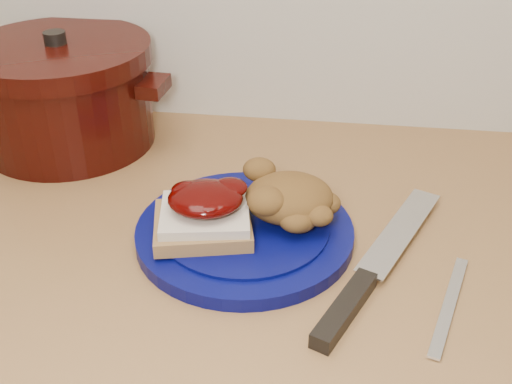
# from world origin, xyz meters

# --- Properties ---
(plate) EXTENTS (0.27, 0.27, 0.02)m
(plate) POSITION_xyz_m (0.05, 1.49, 0.91)
(plate) COLOR #050849
(plate) RESTS_ON wood_countertop
(sandwich) EXTENTS (0.12, 0.11, 0.05)m
(sandwich) POSITION_xyz_m (0.01, 1.47, 0.94)
(sandwich) COLOR olive
(sandwich) RESTS_ON plate
(stuffing_mound) EXTENTS (0.11, 0.10, 0.05)m
(stuffing_mound) POSITION_xyz_m (0.10, 1.51, 0.94)
(stuffing_mound) COLOR brown
(stuffing_mound) RESTS_ON plate
(chef_knife) EXTENTS (0.14, 0.28, 0.02)m
(chef_knife) POSITION_xyz_m (0.18, 1.41, 0.91)
(chef_knife) COLOR black
(chef_knife) RESTS_ON wood_countertop
(butter_knife) EXTENTS (0.06, 0.15, 0.00)m
(butter_knife) POSITION_xyz_m (0.27, 1.40, 0.90)
(butter_knife) COLOR silver
(butter_knife) RESTS_ON wood_countertop
(dutch_oven) EXTENTS (0.30, 0.27, 0.16)m
(dutch_oven) POSITION_xyz_m (-0.23, 1.69, 0.97)
(dutch_oven) COLOR black
(dutch_oven) RESTS_ON wood_countertop
(pepper_grinder) EXTENTS (0.06, 0.06, 0.13)m
(pepper_grinder) POSITION_xyz_m (-0.28, 1.66, 0.97)
(pepper_grinder) COLOR black
(pepper_grinder) RESTS_ON wood_countertop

